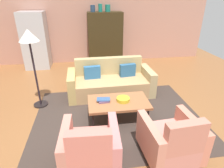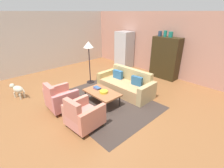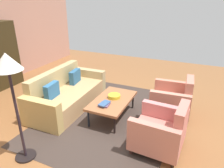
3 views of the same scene
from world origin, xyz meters
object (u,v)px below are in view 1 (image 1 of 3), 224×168
at_px(refrigerator, 35,41).
at_px(armchair_left, 91,150).
at_px(couch, 110,82).
at_px(cabinet, 105,39).
at_px(fruit_bowl, 123,99).
at_px(book_stack, 103,100).
at_px(coffee_table, 118,103).
at_px(vase_round, 100,8).
at_px(armchair_right, 172,142).
at_px(floor_lamp, 30,43).
at_px(vase_tall, 93,8).
at_px(vase_small, 108,8).

bearing_deg(refrigerator, armchair_left, -70.73).
relative_size(couch, cabinet, 1.18).
relative_size(fruit_bowl, refrigerator, 0.14).
xyz_separation_m(fruit_bowl, book_stack, (-0.39, 0.04, -0.01)).
distance_m(coffee_table, vase_round, 3.88).
height_order(couch, armchair_right, armchair_right).
bearing_deg(floor_lamp, cabinet, 56.62).
xyz_separation_m(cabinet, floor_lamp, (-1.83, -2.78, 0.54)).
height_order(coffee_table, vase_tall, vase_tall).
bearing_deg(armchair_right, refrigerator, 117.41).
xyz_separation_m(coffee_table, vase_round, (-0.01, 3.55, 1.55)).
bearing_deg(refrigerator, book_stack, -60.58).
bearing_deg(floor_lamp, vase_round, 58.79).
bearing_deg(vase_small, floor_lamp, -124.84).
distance_m(couch, fruit_bowl, 1.20).
distance_m(armchair_left, vase_round, 5.01).
height_order(fruit_bowl, book_stack, fruit_bowl).
bearing_deg(couch, fruit_bowl, 93.28).
bearing_deg(cabinet, floor_lamp, -123.38).
distance_m(vase_round, floor_lamp, 3.28).
height_order(book_stack, cabinet, cabinet).
height_order(coffee_table, vase_round, vase_round).
bearing_deg(vase_tall, book_stack, -90.60).
bearing_deg(floor_lamp, book_stack, -27.98).
bearing_deg(cabinet, book_stack, -97.09).
xyz_separation_m(vase_round, vase_small, (0.25, 0.00, -0.01)).
relative_size(couch, fruit_bowl, 8.08).
relative_size(vase_small, refrigerator, 0.12).
bearing_deg(book_stack, vase_round, 85.33).
xyz_separation_m(vase_small, refrigerator, (-2.46, -0.10, -0.99)).
relative_size(armchair_left, armchair_right, 1.00).
xyz_separation_m(vase_tall, refrigerator, (-1.96, -0.10, -0.98)).
xyz_separation_m(vase_tall, floor_lamp, (-1.43, -2.77, -0.46)).
relative_size(armchair_right, vase_round, 3.48).
distance_m(fruit_bowl, vase_small, 3.85).
relative_size(armchair_right, floor_lamp, 0.51).
bearing_deg(vase_tall, refrigerator, -177.08).
bearing_deg(vase_tall, cabinet, 0.68).
bearing_deg(book_stack, fruit_bowl, -6.34).
bearing_deg(armchair_right, armchair_left, 175.99).
relative_size(coffee_table, armchair_right, 1.36).
relative_size(refrigerator, floor_lamp, 1.08).
distance_m(cabinet, floor_lamp, 3.37).
xyz_separation_m(coffee_table, armchair_left, (-0.60, -1.17, -0.03)).
height_order(armchair_left, floor_lamp, floor_lamp).
height_order(book_stack, vase_round, vase_round).
bearing_deg(fruit_bowl, armchair_right, -66.27).
height_order(cabinet, vase_small, vase_small).
distance_m(cabinet, refrigerator, 2.36).
height_order(armchair_left, book_stack, armchair_left).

